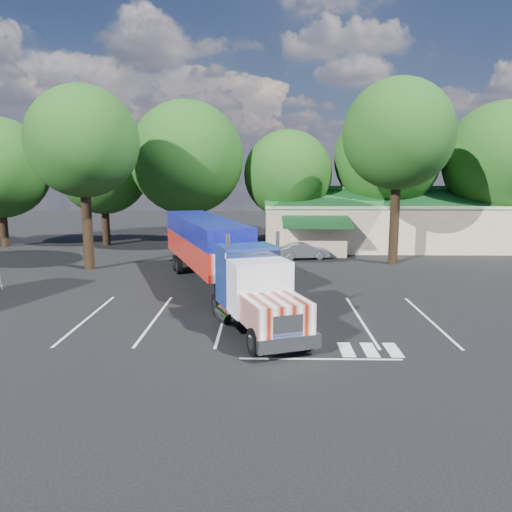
{
  "coord_description": "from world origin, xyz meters",
  "views": [
    {
      "loc": [
        1.95,
        -28.47,
        6.78
      ],
      "look_at": [
        1.41,
        -0.06,
        2.0
      ],
      "focal_mm": 35.0,
      "sensor_mm": 36.0,
      "label": 1
    }
  ],
  "objects_px": {
    "semi_truck": "(215,251)",
    "bicycle": "(263,261)",
    "woman": "(258,287)",
    "silver_sedan": "(304,251)"
  },
  "relations": [
    {
      "from": "semi_truck",
      "to": "bicycle",
      "type": "relative_size",
      "value": 12.45
    },
    {
      "from": "semi_truck",
      "to": "bicycle",
      "type": "distance_m",
      "value": 8.56
    },
    {
      "from": "bicycle",
      "to": "silver_sedan",
      "type": "height_order",
      "value": "silver_sedan"
    },
    {
      "from": "semi_truck",
      "to": "silver_sedan",
      "type": "height_order",
      "value": "semi_truck"
    },
    {
      "from": "semi_truck",
      "to": "silver_sedan",
      "type": "distance_m",
      "value": 12.88
    },
    {
      "from": "semi_truck",
      "to": "bicycle",
      "type": "bearing_deg",
      "value": 51.54
    },
    {
      "from": "woman",
      "to": "bicycle",
      "type": "relative_size",
      "value": 1.2
    },
    {
      "from": "semi_truck",
      "to": "silver_sedan",
      "type": "xyz_separation_m",
      "value": [
        5.87,
        11.34,
        -1.74
      ]
    },
    {
      "from": "silver_sedan",
      "to": "bicycle",
      "type": "bearing_deg",
      "value": 127.39
    },
    {
      "from": "bicycle",
      "to": "silver_sedan",
      "type": "bearing_deg",
      "value": 26.81
    }
  ]
}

